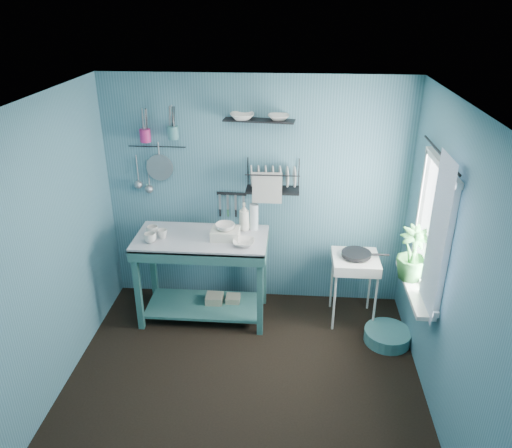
# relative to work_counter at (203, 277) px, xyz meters

# --- Properties ---
(floor) EXTENTS (3.20, 3.20, 0.00)m
(floor) POSITION_rel_work_counter_xyz_m (0.52, -1.04, -0.48)
(floor) COLOR black
(floor) RESTS_ON ground
(ceiling) EXTENTS (3.20, 3.20, 0.00)m
(ceiling) POSITION_rel_work_counter_xyz_m (0.52, -1.04, 2.02)
(ceiling) COLOR silver
(ceiling) RESTS_ON ground
(wall_back) EXTENTS (3.20, 0.00, 3.20)m
(wall_back) POSITION_rel_work_counter_xyz_m (0.52, 0.46, 0.77)
(wall_back) COLOR #3D6D7E
(wall_back) RESTS_ON ground
(wall_front) EXTENTS (3.20, 0.00, 3.20)m
(wall_front) POSITION_rel_work_counter_xyz_m (0.52, -2.54, 0.77)
(wall_front) COLOR #3D6D7E
(wall_front) RESTS_ON ground
(wall_left) EXTENTS (0.00, 3.00, 3.00)m
(wall_left) POSITION_rel_work_counter_xyz_m (-1.08, -1.04, 0.77)
(wall_left) COLOR #3D6D7E
(wall_left) RESTS_ON ground
(wall_right) EXTENTS (0.00, 3.00, 3.00)m
(wall_right) POSITION_rel_work_counter_xyz_m (2.12, -1.04, 0.77)
(wall_right) COLOR #3D6D7E
(wall_right) RESTS_ON ground
(work_counter) EXTENTS (1.45, 0.92, 0.95)m
(work_counter) POSITION_rel_work_counter_xyz_m (0.00, 0.00, 0.00)
(work_counter) COLOR #2D605D
(work_counter) RESTS_ON floor
(mug_left) EXTENTS (0.12, 0.12, 0.10)m
(mug_left) POSITION_rel_work_counter_xyz_m (-0.48, -0.16, 0.52)
(mug_left) COLOR silver
(mug_left) RESTS_ON work_counter
(mug_mid) EXTENTS (0.14, 0.14, 0.09)m
(mug_mid) POSITION_rel_work_counter_xyz_m (-0.38, -0.06, 0.52)
(mug_mid) COLOR silver
(mug_mid) RESTS_ON work_counter
(mug_right) EXTENTS (0.17, 0.17, 0.10)m
(mug_right) POSITION_rel_work_counter_xyz_m (-0.50, 0.00, 0.52)
(mug_right) COLOR silver
(mug_right) RESTS_ON work_counter
(wash_tub) EXTENTS (0.28, 0.22, 0.10)m
(wash_tub) POSITION_rel_work_counter_xyz_m (0.25, -0.02, 0.53)
(wash_tub) COLOR silver
(wash_tub) RESTS_ON work_counter
(tub_bowl) EXTENTS (0.19, 0.19, 0.06)m
(tub_bowl) POSITION_rel_work_counter_xyz_m (0.25, -0.02, 0.61)
(tub_bowl) COLOR silver
(tub_bowl) RESTS_ON wash_tub
(soap_bottle) EXTENTS (0.11, 0.12, 0.30)m
(soap_bottle) POSITION_rel_work_counter_xyz_m (0.42, 0.20, 0.62)
(soap_bottle) COLOR silver
(soap_bottle) RESTS_ON work_counter
(water_bottle) EXTENTS (0.09, 0.09, 0.28)m
(water_bottle) POSITION_rel_work_counter_xyz_m (0.52, 0.22, 0.62)
(water_bottle) COLOR silver
(water_bottle) RESTS_ON work_counter
(counter_bowl) EXTENTS (0.22, 0.22, 0.05)m
(counter_bowl) POSITION_rel_work_counter_xyz_m (0.45, -0.15, 0.50)
(counter_bowl) COLOR silver
(counter_bowl) RESTS_ON work_counter
(hotplate_stand) EXTENTS (0.50, 0.50, 0.75)m
(hotplate_stand) POSITION_rel_work_counter_xyz_m (1.58, 0.06, -0.10)
(hotplate_stand) COLOR white
(hotplate_stand) RESTS_ON floor
(frying_pan) EXTENTS (0.30, 0.30, 0.03)m
(frying_pan) POSITION_rel_work_counter_xyz_m (1.58, 0.06, 0.31)
(frying_pan) COLOR black
(frying_pan) RESTS_ON hotplate_stand
(knife_strip) EXTENTS (0.32, 0.03, 0.03)m
(knife_strip) POSITION_rel_work_counter_xyz_m (0.26, 0.43, 0.78)
(knife_strip) COLOR black
(knife_strip) RESTS_ON wall_back
(dish_rack) EXTENTS (0.55, 0.24, 0.32)m
(dish_rack) POSITION_rel_work_counter_xyz_m (0.70, 0.33, 1.03)
(dish_rack) COLOR black
(dish_rack) RESTS_ON wall_back
(upper_shelf) EXTENTS (0.71, 0.25, 0.01)m
(upper_shelf) POSITION_rel_work_counter_xyz_m (0.56, 0.36, 1.59)
(upper_shelf) COLOR black
(upper_shelf) RESTS_ON wall_back
(shelf_bowl_left) EXTENTS (0.26, 0.26, 0.06)m
(shelf_bowl_left) POSITION_rel_work_counter_xyz_m (0.39, 0.36, 1.63)
(shelf_bowl_left) COLOR silver
(shelf_bowl_left) RESTS_ON upper_shelf
(shelf_bowl_right) EXTENTS (0.22, 0.22, 0.05)m
(shelf_bowl_right) POSITION_rel_work_counter_xyz_m (0.75, 0.36, 1.54)
(shelf_bowl_right) COLOR silver
(shelf_bowl_right) RESTS_ON upper_shelf
(utensil_cup_magenta) EXTENTS (0.11, 0.11, 0.13)m
(utensil_cup_magenta) POSITION_rel_work_counter_xyz_m (-0.60, 0.38, 1.41)
(utensil_cup_magenta) COLOR #AB1F63
(utensil_cup_magenta) RESTS_ON wall_back
(utensil_cup_teal) EXTENTS (0.11, 0.11, 0.13)m
(utensil_cup_teal) POSITION_rel_work_counter_xyz_m (-0.31, 0.38, 1.45)
(utensil_cup_teal) COLOR teal
(utensil_cup_teal) RESTS_ON wall_back
(colander) EXTENTS (0.28, 0.03, 0.28)m
(colander) POSITION_rel_work_counter_xyz_m (-0.49, 0.41, 1.06)
(colander) COLOR #95969C
(colander) RESTS_ON wall_back
(ladle_outer) EXTENTS (0.01, 0.01, 0.30)m
(ladle_outer) POSITION_rel_work_counter_xyz_m (-0.73, 0.42, 1.04)
(ladle_outer) COLOR #95969C
(ladle_outer) RESTS_ON wall_back
(ladle_inner) EXTENTS (0.01, 0.01, 0.30)m
(ladle_inner) POSITION_rel_work_counter_xyz_m (-0.62, 0.42, 0.99)
(ladle_inner) COLOR #95969C
(ladle_inner) RESTS_ON wall_back
(hook_rail) EXTENTS (0.60, 0.01, 0.01)m
(hook_rail) POSITION_rel_work_counter_xyz_m (-0.50, 0.43, 1.28)
(hook_rail) COLOR black
(hook_rail) RESTS_ON wall_back
(window_glass) EXTENTS (0.00, 1.10, 1.10)m
(window_glass) POSITION_rel_work_counter_xyz_m (2.11, -0.59, 0.92)
(window_glass) COLOR white
(window_glass) RESTS_ON wall_right
(windowsill) EXTENTS (0.16, 0.95, 0.04)m
(windowsill) POSITION_rel_work_counter_xyz_m (2.02, -0.59, 0.33)
(windowsill) COLOR white
(windowsill) RESTS_ON wall_right
(curtain) EXTENTS (0.00, 1.35, 1.35)m
(curtain) POSITION_rel_work_counter_xyz_m (2.04, -0.89, 0.97)
(curtain) COLOR white
(curtain) RESTS_ON wall_right
(curtain_rod) EXTENTS (0.02, 1.05, 0.02)m
(curtain_rod) POSITION_rel_work_counter_xyz_m (2.06, -0.59, 1.57)
(curtain_rod) COLOR black
(curtain_rod) RESTS_ON wall_right
(potted_plant) EXTENTS (0.33, 0.33, 0.50)m
(potted_plant) POSITION_rel_work_counter_xyz_m (2.00, -0.45, 0.61)
(potted_plant) COLOR #2A6A2F
(potted_plant) RESTS_ON windowsill
(storage_tin_large) EXTENTS (0.18, 0.18, 0.22)m
(storage_tin_large) POSITION_rel_work_counter_xyz_m (0.10, 0.05, -0.37)
(storage_tin_large) COLOR gray
(storage_tin_large) RESTS_ON floor
(storage_tin_small) EXTENTS (0.15, 0.15, 0.20)m
(storage_tin_small) POSITION_rel_work_counter_xyz_m (0.30, 0.08, -0.38)
(storage_tin_small) COLOR gray
(storage_tin_small) RESTS_ON floor
(floor_basin) EXTENTS (0.46, 0.46, 0.13)m
(floor_basin) POSITION_rel_work_counter_xyz_m (1.91, -0.31, -0.41)
(floor_basin) COLOR teal
(floor_basin) RESTS_ON floor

